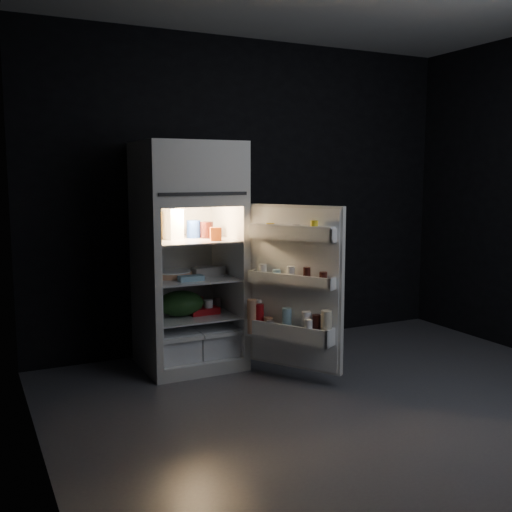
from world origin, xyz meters
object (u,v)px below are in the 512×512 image
refrigerator (187,248)px  fridge_door (294,290)px  yogurt_tray (204,311)px  milk_jug (172,224)px  egg_carton (209,271)px

refrigerator → fridge_door: (0.57, -0.70, -0.27)m
fridge_door → yogurt_tray: (-0.48, 0.60, -0.23)m
yogurt_tray → milk_jug: bearing=146.7°
milk_jug → refrigerator: bearing=-39.0°
fridge_door → yogurt_tray: size_ratio=5.18×
refrigerator → egg_carton: 0.26m
fridge_door → yogurt_tray: bearing=128.3°
egg_carton → yogurt_tray: bearing=-151.0°
egg_carton → yogurt_tray: size_ratio=1.14×
milk_jug → egg_carton: (0.27, -0.08, -0.38)m
fridge_door → milk_jug: (-0.69, 0.73, 0.46)m
fridge_door → milk_jug: fridge_door is taller
milk_jug → yogurt_tray: (0.21, -0.13, -0.69)m
egg_carton → yogurt_tray: (-0.06, -0.04, -0.31)m
egg_carton → yogurt_tray: egg_carton is taller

